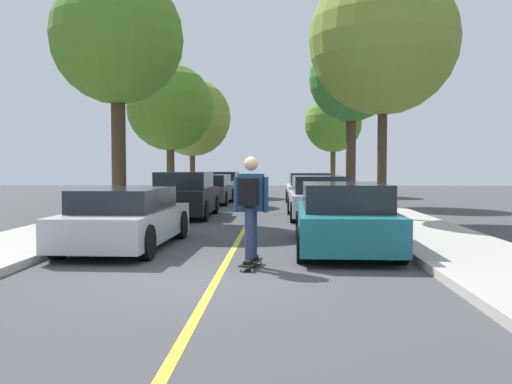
{
  "coord_description": "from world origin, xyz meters",
  "views": [
    {
      "loc": [
        0.92,
        -8.18,
        1.67
      ],
      "look_at": [
        0.14,
        10.31,
        0.81
      ],
      "focal_mm": 38.56,
      "sensor_mm": 36.0,
      "label": 1
    }
  ],
  "objects": [
    {
      "name": "ground",
      "position": [
        0.0,
        0.0,
        0.0
      ],
      "size": [
        80.0,
        80.0,
        0.0
      ],
      "primitive_type": "plane",
      "color": "#424244"
    },
    {
      "name": "center_line",
      "position": [
        0.0,
        4.0,
        0.0
      ],
      "size": [
        0.12,
        39.2,
        0.01
      ],
      "primitive_type": "cube",
      "color": "gold",
      "rests_on": "ground"
    },
    {
      "name": "parked_car_left_nearest",
      "position": [
        -2.21,
        2.91,
        0.61
      ],
      "size": [
        1.94,
        4.4,
        1.23
      ],
      "color": "#B7B7BC",
      "rests_on": "ground"
    },
    {
      "name": "parked_car_left_near",
      "position": [
        -2.21,
        9.79,
        0.71
      ],
      "size": [
        1.94,
        4.18,
        1.49
      ],
      "color": "black",
      "rests_on": "ground"
    },
    {
      "name": "parked_car_left_far",
      "position": [
        -2.21,
        16.19,
        0.65
      ],
      "size": [
        2.01,
        4.07,
        1.3
      ],
      "color": "#38383D",
      "rests_on": "ground"
    },
    {
      "name": "parked_car_left_farthest",
      "position": [
        -2.21,
        21.85,
        0.68
      ],
      "size": [
        2.03,
        4.15,
        1.38
      ],
      "color": "white",
      "rests_on": "ground"
    },
    {
      "name": "parked_car_right_nearest",
      "position": [
        2.21,
        2.84,
        0.65
      ],
      "size": [
        1.98,
        4.65,
        1.34
      ],
      "color": "#196066",
      "rests_on": "ground"
    },
    {
      "name": "parked_car_right_near",
      "position": [
        2.21,
        9.46,
        0.67
      ],
      "size": [
        2.01,
        4.22,
        1.37
      ],
      "color": "#B7B7BC",
      "rests_on": "ground"
    },
    {
      "name": "parked_car_right_far",
      "position": [
        2.21,
        15.85,
        0.67
      ],
      "size": [
        1.98,
        4.26,
        1.39
      ],
      "color": "white",
      "rests_on": "ground"
    },
    {
      "name": "street_tree_left_nearest",
      "position": [
        -3.99,
        8.44,
        5.52
      ],
      "size": [
        4.0,
        4.0,
        7.42
      ],
      "color": "#3D2D1E",
      "rests_on": "sidewalk_left"
    },
    {
      "name": "street_tree_left_near",
      "position": [
        -3.99,
        16.44,
        4.31
      ],
      "size": [
        3.9,
        3.9,
        6.14
      ],
      "color": "#4C3823",
      "rests_on": "sidewalk_left"
    },
    {
      "name": "street_tree_left_far",
      "position": [
        -3.99,
        22.7,
        4.41
      ],
      "size": [
        4.34,
        4.34,
        6.45
      ],
      "color": "#4C3823",
      "rests_on": "sidewalk_left"
    },
    {
      "name": "street_tree_right_nearest",
      "position": [
        3.99,
        8.37,
        5.39
      ],
      "size": [
        4.4,
        4.4,
        7.46
      ],
      "color": "#3D2D1E",
      "rests_on": "sidewalk_right"
    },
    {
      "name": "street_tree_right_near",
      "position": [
        3.99,
        15.53,
        5.33
      ],
      "size": [
        3.6,
        3.6,
        7.04
      ],
      "color": "#3D2D1E",
      "rests_on": "sidewalk_right"
    },
    {
      "name": "street_tree_right_far",
      "position": [
        3.99,
        23.38,
        4.08
      ],
      "size": [
        3.24,
        3.24,
        5.58
      ],
      "color": "#4C3823",
      "rests_on": "sidewalk_right"
    },
    {
      "name": "skateboard",
      "position": [
        0.46,
        0.79,
        0.09
      ],
      "size": [
        0.36,
        0.87,
        0.1
      ],
      "color": "black",
      "rests_on": "ground"
    },
    {
      "name": "skateboarder",
      "position": [
        0.46,
        0.76,
        1.08
      ],
      "size": [
        0.59,
        0.71,
        1.73
      ],
      "color": "black",
      "rests_on": "skateboard"
    }
  ]
}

